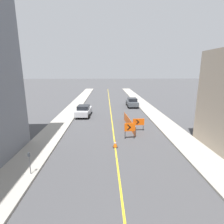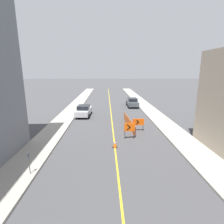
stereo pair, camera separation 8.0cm
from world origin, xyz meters
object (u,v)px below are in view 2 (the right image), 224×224
at_px(traffic_cone_third, 115,144).
at_px(parked_car_curb_near, 84,111).
at_px(arrow_barricade_primary, 130,128).
at_px(parked_car_curb_mid, 132,102).
at_px(parking_meter_near_curb, 29,159).
at_px(arrow_barricade_secondary, 138,122).

xyz_separation_m(traffic_cone_third, parked_car_curb_near, (-3.95, 10.68, 0.47)).
height_order(arrow_barricade_primary, parked_car_curb_near, parked_car_curb_near).
relative_size(parked_car_curb_near, parked_car_curb_mid, 1.02).
bearing_deg(arrow_barricade_primary, parked_car_curb_mid, 75.99).
bearing_deg(parking_meter_near_curb, parked_car_curb_near, 84.22).
bearing_deg(arrow_barricade_secondary, arrow_barricade_primary, -120.96).
xyz_separation_m(traffic_cone_third, parked_car_curb_mid, (3.99, 17.16, 0.47)).
relative_size(traffic_cone_third, parked_car_curb_mid, 0.15).
height_order(arrow_barricade_secondary, parking_meter_near_curb, parking_meter_near_curb).
relative_size(traffic_cone_third, parking_meter_near_curb, 0.46).
bearing_deg(parking_meter_near_curb, traffic_cone_third, 36.51).
height_order(traffic_cone_third, arrow_barricade_secondary, arrow_barricade_secondary).
height_order(parked_car_curb_near, parked_car_curb_mid, same).
relative_size(arrow_barricade_primary, parked_car_curb_near, 0.36).
distance_m(traffic_cone_third, parking_meter_near_curb, 6.82).
height_order(arrow_barricade_primary, arrow_barricade_secondary, arrow_barricade_primary).
bearing_deg(parking_meter_near_curb, arrow_barricade_primary, 40.31).
relative_size(traffic_cone_third, parked_car_curb_near, 0.15).
bearing_deg(traffic_cone_third, parked_car_curb_near, 110.30).
xyz_separation_m(parked_car_curb_near, parking_meter_near_curb, (-1.49, -14.70, 0.38)).
distance_m(traffic_cone_third, arrow_barricade_primary, 2.49).
height_order(traffic_cone_third, parked_car_curb_near, parked_car_curb_near).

